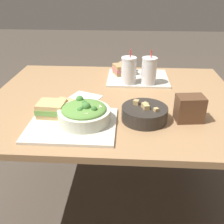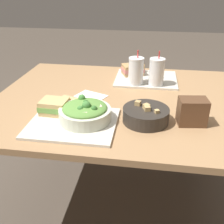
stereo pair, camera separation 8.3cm
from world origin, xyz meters
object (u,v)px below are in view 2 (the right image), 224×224
object	(u,v)px
salad_bowl	(85,112)
baguette_near	(76,103)
baguette_far	(137,67)
sandwich_far	(133,70)
sandwich_near	(54,107)
napkin_folded	(91,96)
chip_bag	(192,112)
drink_cup_dark	(136,72)
soup_bowl	(146,114)
drink_cup_red	(157,73)

from	to	relation	value
salad_bowl	baguette_near	size ratio (longest dim) A/B	1.58
salad_bowl	baguette_far	xyz separation A→B (m)	(0.18, 0.70, -0.01)
sandwich_far	sandwich_near	bearing A→B (deg)	-140.26
sandwich_far	napkin_folded	world-z (taller)	sandwich_far
salad_bowl	chip_bag	xyz separation A→B (m)	(0.46, 0.06, 0.01)
drink_cup_dark	chip_bag	distance (m)	0.49
sandwich_near	baguette_near	xyz separation A→B (m)	(0.08, 0.05, -0.00)
chip_bag	baguette_near	bearing A→B (deg)	168.52
baguette_far	napkin_folded	world-z (taller)	baguette_far
salad_bowl	baguette_far	size ratio (longest dim) A/B	1.98
sandwich_near	baguette_near	distance (m)	0.10
baguette_far	chip_bag	world-z (taller)	chip_bag
sandwich_near	sandwich_far	world-z (taller)	same
sandwich_near	napkin_folded	world-z (taller)	sandwich_near
salad_bowl	drink_cup_dark	distance (m)	0.51
soup_bowl	chip_bag	distance (m)	0.20
sandwich_near	drink_cup_red	size ratio (longest dim) A/B	0.65
drink_cup_dark	drink_cup_red	xyz separation A→B (m)	(0.12, 0.00, 0.00)
sandwich_near	drink_cup_dark	xyz separation A→B (m)	(0.34, 0.42, 0.04)
sandwich_far	baguette_near	bearing A→B (deg)	-135.46
soup_bowl	drink_cup_dark	bearing A→B (deg)	99.87
sandwich_near	salad_bowl	bearing A→B (deg)	-13.74
soup_bowl	sandwich_far	bearing A→B (deg)	100.02
sandwich_far	soup_bowl	bearing A→B (deg)	-102.22
sandwich_near	drink_cup_dark	distance (m)	0.55
salad_bowl	drink_cup_dark	xyz separation A→B (m)	(0.19, 0.47, 0.03)
baguette_near	baguette_far	xyz separation A→B (m)	(0.25, 0.60, 0.00)
drink_cup_dark	napkin_folded	world-z (taller)	drink_cup_dark
napkin_folded	drink_cup_red	bearing A→B (deg)	29.39
sandwich_far	chip_bag	world-z (taller)	chip_bag
chip_bag	drink_cup_red	bearing A→B (deg)	103.38
baguette_near	drink_cup_dark	xyz separation A→B (m)	(0.26, 0.37, 0.04)
chip_bag	sandwich_far	bearing A→B (deg)	110.62
drink_cup_red	drink_cup_dark	bearing A→B (deg)	180.00
drink_cup_dark	napkin_folded	size ratio (longest dim) A/B	1.08
salad_bowl	soup_bowl	distance (m)	0.27
baguette_near	salad_bowl	bearing A→B (deg)	-122.87
chip_bag	napkin_folded	distance (m)	0.54
soup_bowl	napkin_folded	bearing A→B (deg)	142.42
napkin_folded	soup_bowl	bearing A→B (deg)	-37.58
salad_bowl	napkin_folded	bearing A→B (deg)	97.79
sandwich_far	chip_bag	bearing A→B (deg)	-84.74
drink_cup_red	chip_bag	world-z (taller)	drink_cup_red
baguette_near	baguette_far	size ratio (longest dim) A/B	1.25
salad_bowl	sandwich_far	bearing A→B (deg)	76.04
salad_bowl	sandwich_near	bearing A→B (deg)	163.54
baguette_near	napkin_folded	xyz separation A→B (m)	(0.03, 0.18, -0.04)
sandwich_far	chip_bag	distance (m)	0.65
baguette_far	chip_bag	distance (m)	0.70
drink_cup_red	sandwich_near	bearing A→B (deg)	-137.22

